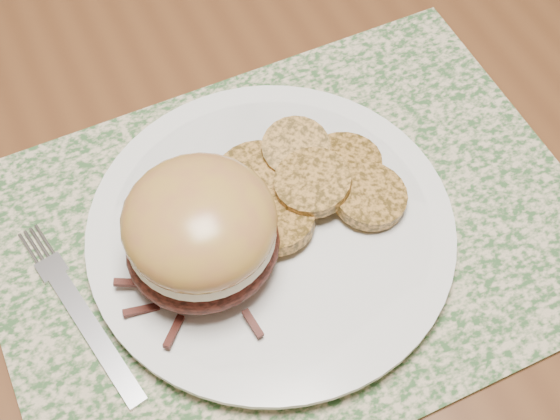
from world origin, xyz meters
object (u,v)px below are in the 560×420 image
object	(u,v)px
dining_table	(306,125)
fork	(79,311)
pork_sandwich	(201,232)
dinner_plate	(271,231)

from	to	relation	value
dining_table	fork	bearing A→B (deg)	-150.85
dining_table	pork_sandwich	world-z (taller)	pork_sandwich
pork_sandwich	dining_table	bearing A→B (deg)	36.83
dinner_plate	dining_table	bearing A→B (deg)	54.35
dining_table	dinner_plate	size ratio (longest dim) A/B	5.77
pork_sandwich	fork	bearing A→B (deg)	168.75
dining_table	fork	distance (m)	0.30
dining_table	fork	size ratio (longest dim) A/B	8.91
dinner_plate	fork	world-z (taller)	dinner_plate
dinner_plate	pork_sandwich	distance (m)	0.07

